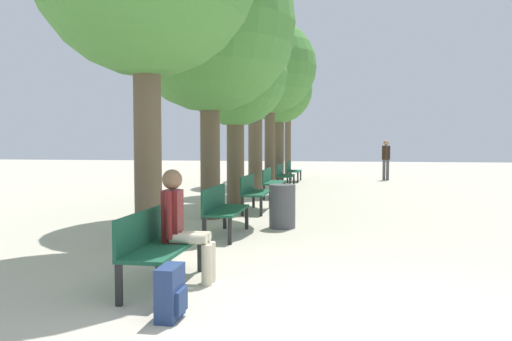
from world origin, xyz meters
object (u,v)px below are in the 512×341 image
(bench_row_2, at_px, (253,190))
(bench_row_4, at_px, (284,174))
(bench_row_1, at_px, (222,207))
(tree_row_4, at_px, (270,68))
(bench_row_0, at_px, (156,242))
(tree_row_1, at_px, (210,27))
(tree_row_5, at_px, (279,91))
(backpack, at_px, (171,293))
(tree_row_6, at_px, (288,84))
(pedestrian_near, at_px, (386,157))
(tree_row_2, at_px, (235,76))
(bench_row_5, at_px, (292,170))
(trash_bin, at_px, (282,206))
(person_seated, at_px, (182,222))
(tree_row_3, at_px, (255,54))
(bench_row_3, at_px, (272,180))

(bench_row_2, bearing_deg, bench_row_4, 90.00)
(bench_row_1, relative_size, tree_row_4, 0.24)
(bench_row_0, bearing_deg, bench_row_2, 90.00)
(tree_row_1, distance_m, tree_row_5, 11.87)
(bench_row_0, height_order, bench_row_2, same)
(tree_row_1, distance_m, backpack, 7.27)
(tree_row_5, bearing_deg, tree_row_6, 90.00)
(bench_row_4, bearing_deg, bench_row_2, -90.00)
(tree_row_4, distance_m, pedestrian_near, 6.68)
(tree_row_5, bearing_deg, backpack, -86.05)
(bench_row_2, height_order, tree_row_2, tree_row_2)
(bench_row_0, relative_size, tree_row_5, 0.28)
(bench_row_5, relative_size, pedestrian_near, 0.87)
(bench_row_2, xyz_separation_m, backpack, (0.52, -7.27, -0.27))
(tree_row_1, distance_m, trash_bin, 4.14)
(person_seated, xyz_separation_m, backpack, (0.28, -1.20, -0.46))
(bench_row_4, distance_m, person_seated, 12.36)
(bench_row_4, bearing_deg, tree_row_3, -111.51)
(tree_row_4, relative_size, pedestrian_near, 3.63)
(bench_row_0, relative_size, bench_row_5, 1.00)
(trash_bin, bearing_deg, tree_row_3, 104.20)
(person_seated, height_order, pedestrian_near, pedestrian_near)
(bench_row_0, distance_m, person_seated, 0.38)
(tree_row_6, bearing_deg, bench_row_4, -84.93)
(tree_row_5, height_order, backpack, tree_row_5)
(bench_row_4, xyz_separation_m, tree_row_6, (-0.72, 8.13, 4.17))
(tree_row_1, distance_m, pedestrian_near, 13.39)
(bench_row_4, distance_m, tree_row_4, 4.38)
(bench_row_5, relative_size, backpack, 3.07)
(tree_row_3, bearing_deg, tree_row_2, -90.00)
(tree_row_5, xyz_separation_m, backpack, (1.24, -17.92, -3.71))
(tree_row_4, height_order, pedestrian_near, tree_row_4)
(tree_row_5, distance_m, pedestrian_near, 5.56)
(tree_row_2, distance_m, tree_row_3, 3.29)
(bench_row_2, height_order, backpack, bench_row_2)
(tree_row_3, height_order, tree_row_5, tree_row_3)
(tree_row_6, bearing_deg, tree_row_4, -90.00)
(bench_row_3, bearing_deg, pedestrian_near, 62.86)
(tree_row_4, xyz_separation_m, backpack, (1.24, -15.06, -4.32))
(pedestrian_near, bearing_deg, tree_row_2, -116.21)
(bench_row_2, distance_m, person_seated, 6.08)
(bench_row_4, height_order, backpack, bench_row_4)
(bench_row_3, height_order, tree_row_4, tree_row_4)
(bench_row_1, distance_m, trash_bin, 1.38)
(bench_row_1, bearing_deg, tree_row_5, 92.99)
(tree_row_4, height_order, tree_row_6, tree_row_4)
(tree_row_1, distance_m, tree_row_2, 2.68)
(bench_row_0, height_order, person_seated, person_seated)
(tree_row_1, xyz_separation_m, tree_row_4, (-0.00, 9.01, 0.47))
(bench_row_0, height_order, tree_row_4, tree_row_4)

